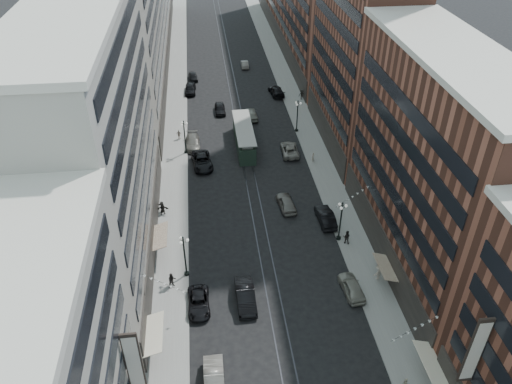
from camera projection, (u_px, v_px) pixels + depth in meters
name	position (u px, v px, depth m)	size (l,w,h in m)	color
ground	(242.00, 135.00, 82.76)	(220.00, 220.00, 0.00)	black
sidewalk_west	(176.00, 111.00, 89.80)	(4.00, 180.00, 0.15)	gray
sidewalk_east	(296.00, 105.00, 91.89)	(4.00, 180.00, 0.15)	gray
rail_west	(233.00, 109.00, 90.82)	(0.12, 180.00, 0.02)	#2D2D33
rail_east	(241.00, 108.00, 90.95)	(0.12, 180.00, 0.02)	#2D2D33
building_west_mid	(99.00, 149.00, 51.15)	(8.00, 36.00, 28.00)	gray
building_west_far	(143.00, 1.00, 102.93)	(8.00, 90.00, 26.00)	gray
building_east_mid	(433.00, 171.00, 51.47)	(8.00, 30.00, 24.00)	brown
building_east_tower	(364.00, 8.00, 69.06)	(8.00, 26.00, 42.00)	brown
lamppost_sw_far	(185.00, 255.00, 54.10)	(1.03, 1.14, 5.52)	black
lamppost_sw_mid	(185.00, 136.00, 76.04)	(1.03, 1.14, 5.52)	black
lamppost_se_far	(341.00, 220.00, 59.10)	(1.03, 1.14, 5.52)	black
lamppost_se_mid	(297.00, 115.00, 81.86)	(1.03, 1.14, 5.52)	black
streetcar	(244.00, 137.00, 78.76)	(2.74, 12.38, 3.42)	#1F3125
car_1	(214.00, 381.00, 43.97)	(1.78, 5.09, 1.68)	gray
car_2	(199.00, 303.00, 51.68)	(2.23, 4.84, 1.35)	black
car_4	(352.00, 287.00, 53.33)	(1.90, 4.72, 1.61)	gray
car_5	(245.00, 296.00, 52.15)	(1.90, 5.44, 1.79)	black
pedestrian_2	(172.00, 280.00, 53.77)	(0.89, 0.49, 1.84)	black
pedestrian_4	(405.00, 384.00, 43.66)	(0.88, 0.40, 1.50)	beige
car_7	(202.00, 161.00, 74.30)	(2.74, 5.94, 1.65)	black
car_8	(193.00, 142.00, 79.15)	(2.17, 5.35, 1.55)	#636058
car_9	(190.00, 89.00, 96.16)	(2.03, 5.05, 1.72)	black
car_10	(326.00, 217.00, 63.25)	(1.78, 5.10, 1.68)	black
car_11	(290.00, 149.00, 77.36)	(2.50, 5.41, 1.50)	gray
car_12	(276.00, 91.00, 95.42)	(2.26, 5.56, 1.61)	black
car_13	(220.00, 109.00, 89.11)	(1.81, 4.51, 1.54)	black
car_14	(245.00, 64.00, 107.23)	(1.46, 4.19, 1.38)	slate
pedestrian_5	(163.00, 209.00, 64.40)	(1.53, 0.44, 1.65)	black
pedestrian_6	(179.00, 135.00, 80.82)	(0.95, 0.43, 1.61)	#B3A394
pedestrian_7	(347.00, 237.00, 59.70)	(0.87, 0.48, 1.80)	black
pedestrian_8	(313.00, 157.00, 75.03)	(0.58, 0.38, 1.58)	#B1A292
pedestrian_9	(302.00, 95.00, 93.26)	(1.23, 0.51, 1.91)	black
car_extra_0	(251.00, 114.00, 87.25)	(1.95, 4.85, 1.65)	gray
car_extra_1	(286.00, 203.00, 65.78)	(1.94, 4.83, 1.64)	#65615A
car_extra_2	(193.00, 77.00, 101.51)	(1.64, 4.08, 1.39)	black
pedestrian_extra_0	(162.00, 207.00, 64.87)	(1.44, 0.41, 1.55)	black
pedestrian_extra_1	(378.00, 272.00, 54.72)	(1.23, 0.51, 1.90)	#B4A695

